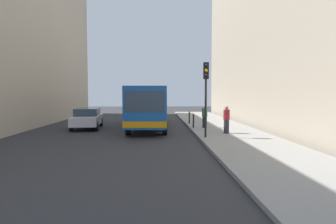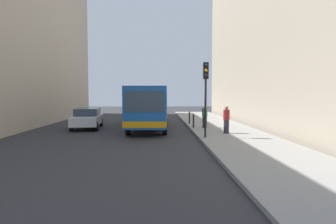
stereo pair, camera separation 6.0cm
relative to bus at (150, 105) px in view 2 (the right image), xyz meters
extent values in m
plane|color=#2D2D30|center=(-0.36, -3.46, -1.73)|extent=(80.00, 80.00, 0.00)
cube|color=gray|center=(5.04, -3.46, -1.65)|extent=(4.40, 40.00, 0.15)
cube|color=#B2A38C|center=(11.14, 0.54, 6.58)|extent=(7.00, 32.00, 16.60)
cube|color=#19519E|center=(0.00, -0.11, 0.02)|extent=(2.85, 11.07, 2.50)
cube|color=orange|center=(0.00, -0.11, -0.93)|extent=(2.87, 11.10, 0.36)
cube|color=#2D3D4C|center=(-0.18, -5.58, 0.37)|extent=(2.26, 0.13, 1.20)
cube|color=#2D3D4C|center=(0.01, 0.39, 0.37)|extent=(2.82, 9.48, 1.00)
cylinder|color=black|center=(1.00, -4.04, -1.23)|extent=(0.31, 1.01, 1.00)
cylinder|color=black|center=(-1.26, -3.97, -1.23)|extent=(0.31, 1.01, 1.00)
cylinder|color=black|center=(1.25, 3.76, -1.23)|extent=(0.31, 1.01, 1.00)
cylinder|color=black|center=(-1.01, 3.83, -1.23)|extent=(0.31, 1.01, 1.00)
cube|color=silver|center=(-4.56, -0.53, -1.09)|extent=(2.14, 4.53, 0.64)
cube|color=#2D3D4C|center=(-4.58, -0.38, -0.51)|extent=(1.79, 2.58, 0.52)
cylinder|color=black|center=(-3.63, -1.96, -1.41)|extent=(0.27, 0.66, 0.64)
cylinder|color=black|center=(-5.26, -2.09, -1.41)|extent=(0.27, 0.66, 0.64)
cylinder|color=black|center=(-3.86, 1.03, -1.41)|extent=(0.27, 0.66, 0.64)
cylinder|color=black|center=(-5.50, 0.90, -1.41)|extent=(0.27, 0.66, 0.64)
cube|color=maroon|center=(0.05, 11.76, -1.09)|extent=(1.99, 4.48, 0.64)
cube|color=#2D3D4C|center=(0.06, 11.91, -0.51)|extent=(1.71, 2.53, 0.52)
cylinder|color=black|center=(0.81, 10.23, -1.41)|extent=(0.25, 0.65, 0.64)
cylinder|color=black|center=(-0.83, 10.30, -1.41)|extent=(0.25, 0.65, 0.64)
cylinder|color=black|center=(0.94, 13.22, -1.41)|extent=(0.25, 0.65, 0.64)
cylinder|color=black|center=(-0.70, 13.30, -1.41)|extent=(0.25, 0.65, 0.64)
cylinder|color=black|center=(3.19, -6.17, 0.02)|extent=(0.12, 0.12, 3.20)
cube|color=black|center=(3.19, -6.17, 2.07)|extent=(0.28, 0.24, 0.90)
sphere|color=black|center=(3.19, -6.30, 2.35)|extent=(0.16, 0.16, 0.16)
sphere|color=orange|center=(3.19, -6.30, 2.07)|extent=(0.16, 0.16, 0.16)
sphere|color=black|center=(3.19, -6.30, 1.79)|extent=(0.16, 0.16, 0.16)
cylinder|color=black|center=(3.09, -1.52, -1.10)|extent=(0.11, 0.11, 0.95)
cylinder|color=black|center=(3.09, 1.16, -1.10)|extent=(0.11, 0.11, 0.95)
cylinder|color=#26262D|center=(4.73, -4.53, -1.17)|extent=(0.32, 0.32, 0.81)
cylinder|color=maroon|center=(4.73, -4.53, -0.45)|extent=(0.38, 0.38, 0.62)
sphere|color=#8C6647|center=(4.73, -4.53, -0.03)|extent=(0.22, 0.22, 0.22)
cylinder|color=#26262D|center=(3.88, -1.51, -1.19)|extent=(0.32, 0.32, 0.78)
cylinder|color=#336B3F|center=(3.88, -1.51, -0.50)|extent=(0.38, 0.38, 0.60)
sphere|color=#8C6647|center=(3.88, -1.51, -0.09)|extent=(0.21, 0.21, 0.21)
camera|label=1|loc=(0.51, -22.44, 0.84)|focal=32.00mm
camera|label=2|loc=(0.57, -22.45, 0.84)|focal=32.00mm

